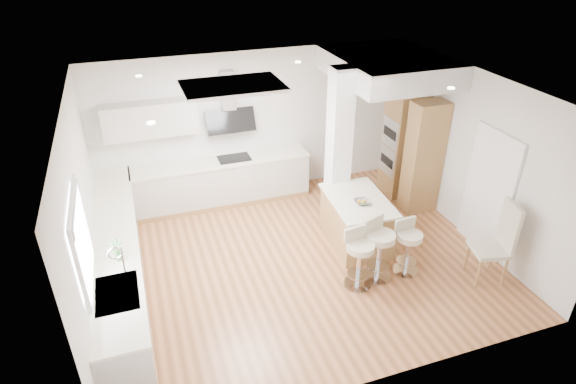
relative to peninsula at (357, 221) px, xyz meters
name	(u,v)px	position (x,y,z in m)	size (l,w,h in m)	color
ground	(299,260)	(-1.08, -0.16, -0.42)	(6.00, 6.00, 0.00)	#AF6D41
ceiling	(299,260)	(-1.08, -0.16, -0.42)	(6.00, 5.00, 0.02)	silver
wall_back	(255,125)	(-1.08, 2.34, 0.98)	(6.00, 0.04, 2.80)	silver
wall_left	(84,219)	(-4.08, -0.16, 0.98)	(0.04, 5.00, 2.80)	silver
wall_right	(470,155)	(1.92, -0.16, 0.98)	(0.04, 5.00, 2.80)	silver
skylight	(233,86)	(-1.87, 0.44, 2.35)	(4.10, 2.10, 0.06)	white
window_left	(80,237)	(-4.03, -1.06, 1.27)	(0.06, 1.28, 1.07)	silver
doorway_right	(488,194)	(1.90, -0.76, 0.58)	(0.05, 1.00, 2.10)	#4C433C
counter_left	(120,262)	(-3.78, 0.07, 0.03)	(0.63, 4.50, 1.35)	#A97F48
counter_back	(213,171)	(-1.99, 2.06, 0.27)	(3.62, 0.63, 2.50)	#A97F48
pillar	(339,149)	(-0.03, 0.79, 0.98)	(0.35, 0.35, 2.80)	white
soffit	(387,67)	(1.02, 1.24, 2.18)	(1.78, 2.20, 0.40)	silver
oven_column	(411,149)	(1.60, 1.07, 0.63)	(0.63, 1.21, 2.10)	#A97F48
peninsula	(357,221)	(0.00, 0.00, 0.00)	(1.00, 1.44, 0.90)	#A97F48
bar_stool_a	(359,256)	(-0.47, -1.01, 0.11)	(0.48, 0.48, 0.95)	silver
bar_stool_b	(379,246)	(-0.11, -0.93, 0.14)	(0.58, 0.58, 1.01)	silver
bar_stool_c	(408,244)	(0.38, -0.96, 0.08)	(0.43, 0.43, 0.90)	silver
dining_chair	(499,240)	(1.55, -1.51, 0.27)	(0.60, 0.60, 1.29)	beige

